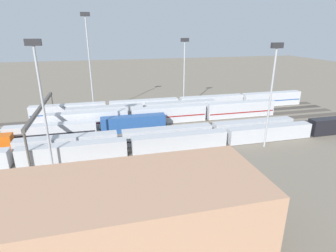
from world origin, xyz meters
TOP-DOWN VIEW (x-y plane):
  - ground_plane at (0.00, 0.00)m, footprint 400.00×400.00m
  - track_bed_0 at (0.00, -15.00)m, footprint 140.00×2.80m
  - track_bed_1 at (0.00, -10.00)m, footprint 140.00×2.80m
  - track_bed_2 at (0.00, -5.00)m, footprint 140.00×2.80m
  - track_bed_3 at (0.00, 0.00)m, footprint 140.00×2.80m
  - track_bed_4 at (0.00, 5.00)m, footprint 140.00×2.80m
  - track_bed_5 at (0.00, 10.00)m, footprint 140.00×2.80m
  - track_bed_6 at (0.00, 15.00)m, footprint 140.00×2.80m
  - train_on_track_6 at (-6.82, 15.00)m, footprint 114.80×3.00m
  - train_on_track_1 at (-3.64, -10.00)m, footprint 47.20×3.06m
  - train_on_track_5 at (-6.44, 10.00)m, footprint 71.40×3.06m
  - train_on_track_2 at (-10.54, -5.00)m, footprint 71.40×3.06m
  - train_on_track_3 at (24.94, 0.00)m, footprint 66.40×3.06m
  - train_on_track_0 at (-16.61, -15.00)m, footprint 95.60×3.06m
  - light_mast_0 at (-19.43, -18.63)m, footprint 2.80×0.70m
  - light_mast_1 at (20.05, 18.21)m, footprint 2.80×0.70m
  - light_mast_2 at (11.99, -17.62)m, footprint 2.80×0.70m
  - light_mast_3 at (-28.96, 18.50)m, footprint 2.80×0.70m
  - signal_gantry at (24.58, 0.00)m, footprint 0.70×35.00m
  - maintenance_shed at (7.16, 43.30)m, footprint 35.25×14.82m

SIDE VIEW (x-z plane):
  - ground_plane at x=0.00m, z-range 0.00..0.00m
  - track_bed_0 at x=0.00m, z-range 0.00..0.12m
  - track_bed_1 at x=0.00m, z-range 0.00..0.12m
  - track_bed_2 at x=0.00m, z-range 0.00..0.12m
  - track_bed_3 at x=0.00m, z-range 0.00..0.12m
  - track_bed_4 at x=0.00m, z-range 0.00..0.12m
  - track_bed_5 at x=0.00m, z-range 0.00..0.12m
  - track_bed_6 at x=0.00m, z-range 0.00..0.12m
  - train_on_track_5 at x=-6.44m, z-range 0.10..3.90m
  - train_on_track_6 at x=-6.82m, z-range -0.12..4.28m
  - train_on_track_3 at x=24.94m, z-range -0.11..4.29m
  - train_on_track_2 at x=-10.54m, z-range 0.08..5.08m
  - train_on_track_0 at x=-16.61m, z-range 0.09..5.09m
  - train_on_track_1 at x=-3.64m, z-range 0.10..5.10m
  - maintenance_shed at x=7.16m, z-range 0.00..9.62m
  - signal_gantry at x=24.58m, z-range 3.25..12.05m
  - light_mast_3 at x=-28.96m, z-range 3.60..28.21m
  - light_mast_0 at x=-19.43m, z-range 3.60..28.23m
  - light_mast_1 at x=20.05m, z-range 3.66..29.39m
  - light_mast_2 at x=11.99m, z-range 3.93..36.12m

